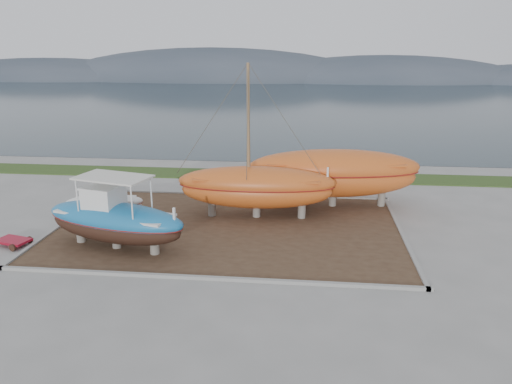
# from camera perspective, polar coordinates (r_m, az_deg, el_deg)

# --- Properties ---
(ground) EXTENTS (140.00, 140.00, 0.00)m
(ground) POSITION_cam_1_polar(r_m,az_deg,el_deg) (23.21, -4.78, -7.66)
(ground) COLOR gray
(ground) RESTS_ON ground
(dirt_patch) EXTENTS (18.00, 12.00, 0.06)m
(dirt_patch) POSITION_cam_1_polar(r_m,az_deg,el_deg) (26.84, -3.18, -4.15)
(dirt_patch) COLOR #422D1E
(dirt_patch) RESTS_ON ground
(curb_frame) EXTENTS (18.60, 12.60, 0.15)m
(curb_frame) POSITION_cam_1_polar(r_m,az_deg,el_deg) (26.83, -3.18, -4.06)
(curb_frame) COLOR gray
(curb_frame) RESTS_ON ground
(grass_strip) EXTENTS (44.00, 3.00, 0.08)m
(grass_strip) POSITION_cam_1_polar(r_m,az_deg,el_deg) (37.72, -0.38, 1.96)
(grass_strip) COLOR #284219
(grass_strip) RESTS_ON ground
(sea) EXTENTS (260.00, 100.00, 0.04)m
(sea) POSITION_cam_1_polar(r_m,az_deg,el_deg) (91.38, 3.58, 10.43)
(sea) COLOR #16272D
(sea) RESTS_ON ground
(mountain_ridge) EXTENTS (200.00, 36.00, 20.00)m
(mountain_ridge) POSITION_cam_1_polar(r_m,az_deg,el_deg) (146.16, 4.63, 12.64)
(mountain_ridge) COLOR #333D49
(mountain_ridge) RESTS_ON ground
(blue_caique) EXTENTS (7.69, 4.08, 3.54)m
(blue_caique) POSITION_cam_1_polar(r_m,az_deg,el_deg) (24.58, -15.88, -2.28)
(blue_caique) COLOR #1B6DA9
(blue_caique) RESTS_ON dirt_patch
(white_dinghy) EXTENTS (4.52, 2.38, 1.29)m
(white_dinghy) POSITION_cam_1_polar(r_m,az_deg,el_deg) (29.40, -16.88, -1.62)
(white_dinghy) COLOR silver
(white_dinghy) RESTS_ON dirt_patch
(orange_sailboat) EXTENTS (8.96, 2.87, 8.52)m
(orange_sailboat) POSITION_cam_1_polar(r_m,az_deg,el_deg) (27.40, 0.06, 5.62)
(orange_sailboat) COLOR #C1551D
(orange_sailboat) RESTS_ON dirt_patch
(orange_bare_hull) EXTENTS (10.53, 4.07, 3.37)m
(orange_bare_hull) POSITION_cam_1_polar(r_m,az_deg,el_deg) (30.33, 8.85, 1.50)
(orange_bare_hull) COLOR #C1551D
(orange_bare_hull) RESTS_ON dirt_patch
(red_trailer) EXTENTS (2.58, 1.74, 0.33)m
(red_trailer) POSITION_cam_1_polar(r_m,az_deg,el_deg) (27.28, -25.97, -5.21)
(red_trailer) COLOR maroon
(red_trailer) RESTS_ON ground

